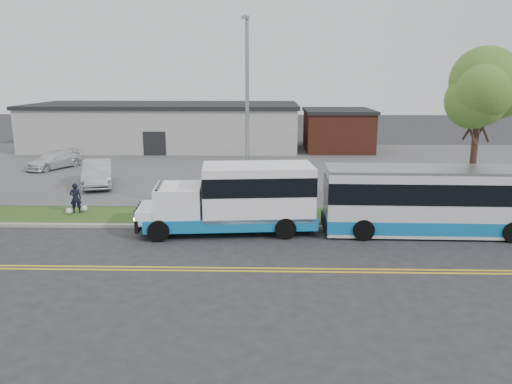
{
  "coord_description": "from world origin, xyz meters",
  "views": [
    {
      "loc": [
        4.06,
        -21.25,
        7.01
      ],
      "look_at": [
        3.45,
        1.76,
        1.6
      ],
      "focal_mm": 35.0,
      "sensor_mm": 36.0,
      "label": 1
    }
  ],
  "objects_px": {
    "pedestrian": "(76,198)",
    "tree_east": "(480,92)",
    "streetlight_near": "(247,113)",
    "shuttle_bus": "(240,196)",
    "parked_car_b": "(54,160)",
    "parked_car_a": "(98,173)",
    "transit_bus": "(446,201)"
  },
  "relations": [
    {
      "from": "transit_bus",
      "to": "parked_car_a",
      "type": "distance_m",
      "value": 20.94
    },
    {
      "from": "streetlight_near",
      "to": "parked_car_a",
      "type": "xyz_separation_m",
      "value": [
        -9.86,
        6.95,
        -4.31
      ]
    },
    {
      "from": "streetlight_near",
      "to": "pedestrian",
      "type": "distance_m",
      "value": 9.85
    },
    {
      "from": "tree_east",
      "to": "streetlight_near",
      "type": "xyz_separation_m",
      "value": [
        -11.0,
        -0.27,
        -0.97
      ]
    },
    {
      "from": "parked_car_a",
      "to": "shuttle_bus",
      "type": "bearing_deg",
      "value": -59.39
    },
    {
      "from": "pedestrian",
      "to": "parked_car_a",
      "type": "xyz_separation_m",
      "value": [
        -1.04,
        6.46,
        0.04
      ]
    },
    {
      "from": "tree_east",
      "to": "pedestrian",
      "type": "height_order",
      "value": "tree_east"
    },
    {
      "from": "pedestrian",
      "to": "shuttle_bus",
      "type": "bearing_deg",
      "value": 148.45
    },
    {
      "from": "transit_bus",
      "to": "pedestrian",
      "type": "xyz_separation_m",
      "value": [
        -17.82,
        2.62,
        -0.64
      ]
    },
    {
      "from": "streetlight_near",
      "to": "pedestrian",
      "type": "relative_size",
      "value": 6.11
    },
    {
      "from": "pedestrian",
      "to": "parked_car_b",
      "type": "bearing_deg",
      "value": -77.64
    },
    {
      "from": "streetlight_near",
      "to": "pedestrian",
      "type": "xyz_separation_m",
      "value": [
        -8.82,
        0.49,
        -4.36
      ]
    },
    {
      "from": "pedestrian",
      "to": "streetlight_near",
      "type": "bearing_deg",
      "value": 161.77
    },
    {
      "from": "tree_east",
      "to": "parked_car_b",
      "type": "xyz_separation_m",
      "value": [
        -26.22,
        12.56,
        -5.46
      ]
    },
    {
      "from": "tree_east",
      "to": "pedestrian",
      "type": "xyz_separation_m",
      "value": [
        -19.82,
        0.22,
        -5.33
      ]
    },
    {
      "from": "tree_east",
      "to": "parked_car_b",
      "type": "distance_m",
      "value": 29.58
    },
    {
      "from": "streetlight_near",
      "to": "parked_car_a",
      "type": "distance_m",
      "value": 12.81
    },
    {
      "from": "tree_east",
      "to": "streetlight_near",
      "type": "bearing_deg",
      "value": -178.58
    },
    {
      "from": "pedestrian",
      "to": "tree_east",
      "type": "bearing_deg",
      "value": 164.34
    },
    {
      "from": "transit_bus",
      "to": "parked_car_a",
      "type": "xyz_separation_m",
      "value": [
        -18.86,
        9.08,
        -0.6
      ]
    },
    {
      "from": "shuttle_bus",
      "to": "pedestrian",
      "type": "distance_m",
      "value": 9.0
    },
    {
      "from": "parked_car_b",
      "to": "parked_car_a",
      "type": "bearing_deg",
      "value": -19.05
    },
    {
      "from": "streetlight_near",
      "to": "parked_car_a",
      "type": "bearing_deg",
      "value": 144.83
    },
    {
      "from": "streetlight_near",
      "to": "parked_car_b",
      "type": "bearing_deg",
      "value": 139.85
    },
    {
      "from": "tree_east",
      "to": "shuttle_bus",
      "type": "bearing_deg",
      "value": -168.28
    },
    {
      "from": "tree_east",
      "to": "transit_bus",
      "type": "distance_m",
      "value": 5.63
    },
    {
      "from": "shuttle_bus",
      "to": "tree_east",
      "type": "bearing_deg",
      "value": 6.43
    },
    {
      "from": "tree_east",
      "to": "shuttle_bus",
      "type": "xyz_separation_m",
      "value": [
        -11.23,
        -2.33,
        -4.56
      ]
    },
    {
      "from": "tree_east",
      "to": "streetlight_near",
      "type": "distance_m",
      "value": 11.05
    },
    {
      "from": "parked_car_a",
      "to": "parked_car_b",
      "type": "relative_size",
      "value": 1.13
    },
    {
      "from": "pedestrian",
      "to": "parked_car_a",
      "type": "height_order",
      "value": "parked_car_a"
    },
    {
      "from": "tree_east",
      "to": "parked_car_a",
      "type": "distance_m",
      "value": 22.53
    }
  ]
}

